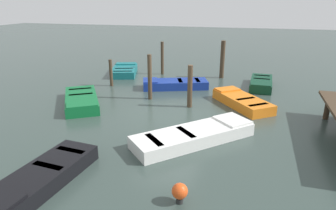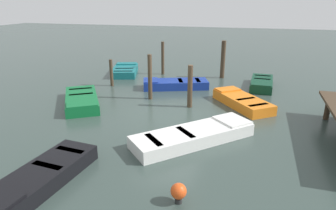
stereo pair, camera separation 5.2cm
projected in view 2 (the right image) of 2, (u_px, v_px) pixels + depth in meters
ground_plane at (168, 113)px, 11.84m from camera, size 80.00×80.00×0.00m
rowboat_black at (40, 177)px, 7.19m from camera, size 3.25×1.40×0.46m
rowboat_white at (194, 135)px, 9.43m from camera, size 3.65×3.69×0.46m
rowboat_teal at (125, 70)px, 18.06m from camera, size 2.99×2.10×0.46m
rowboat_blue at (175, 84)px, 15.16m from camera, size 2.15×3.42×0.46m
rowboat_green at (82, 100)px, 12.75m from camera, size 3.38×2.79×0.46m
rowboat_orange at (242, 101)px, 12.60m from camera, size 3.03×2.69×0.46m
rowboat_dark_green at (262, 83)px, 15.27m from camera, size 2.76×1.18×0.46m
mooring_piling_mid_right at (163, 58)px, 17.76m from camera, size 0.18×0.18×1.94m
mooring_piling_far_right at (223, 60)px, 16.88m from camera, size 0.25×0.25×2.12m
mooring_piling_center at (190, 87)px, 12.25m from camera, size 0.21×0.21×1.78m
mooring_piling_mid_left at (150, 77)px, 13.23m from camera, size 0.19×0.19×2.02m
mooring_piling_far_left at (111, 73)px, 15.42m from camera, size 0.17×0.17×1.38m
marker_buoy at (179, 192)px, 6.53m from camera, size 0.36×0.36×0.48m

